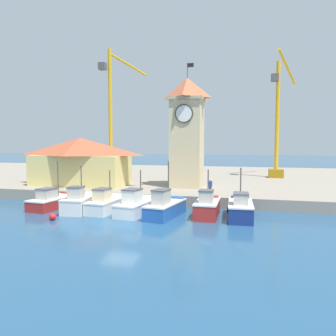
% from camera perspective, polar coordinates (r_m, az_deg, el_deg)
% --- Properties ---
extents(ground_plane, '(300.00, 300.00, 0.00)m').
position_cam_1_polar(ground_plane, '(24.43, -8.22, -9.88)').
color(ground_plane, navy).
extents(quay_wharf, '(120.00, 40.00, 1.05)m').
position_cam_1_polar(quay_wharf, '(50.77, 3.85, -1.83)').
color(quay_wharf, gray).
rests_on(quay_wharf, ground).
extents(fishing_boat_far_left, '(2.62, 5.39, 4.36)m').
position_cam_1_polar(fishing_boat_far_left, '(32.14, -19.34, -5.43)').
color(fishing_boat_far_left, '#AD2823').
rests_on(fishing_boat_far_left, ground).
extents(fishing_boat_left_outer, '(2.43, 4.37, 3.98)m').
position_cam_1_polar(fishing_boat_left_outer, '(29.72, -15.20, -5.82)').
color(fishing_boat_left_outer, silver).
rests_on(fishing_boat_left_outer, ground).
extents(fishing_boat_left_inner, '(2.20, 4.88, 3.58)m').
position_cam_1_polar(fishing_boat_left_inner, '(29.28, -10.66, -6.08)').
color(fishing_boat_left_inner, silver).
rests_on(fishing_boat_left_inner, ground).
extents(fishing_boat_mid_left, '(2.66, 5.31, 3.69)m').
position_cam_1_polar(fishing_boat_mid_left, '(27.95, -5.46, -6.49)').
color(fishing_boat_mid_left, silver).
rests_on(fishing_boat_mid_left, ground).
extents(fishing_boat_center, '(2.61, 5.17, 4.50)m').
position_cam_1_polar(fishing_boat_center, '(26.77, -0.52, -6.85)').
color(fishing_boat_center, '#2356A8').
rests_on(fishing_boat_center, ground).
extents(fishing_boat_mid_right, '(1.96, 4.32, 3.82)m').
position_cam_1_polar(fishing_boat_mid_right, '(27.01, 6.83, -6.73)').
color(fishing_boat_mid_right, '#AD2823').
rests_on(fishing_boat_mid_right, ground).
extents(fishing_boat_right_inner, '(2.13, 5.09, 4.00)m').
position_cam_1_polar(fishing_boat_right_inner, '(26.84, 12.50, -6.92)').
color(fishing_boat_right_inner, navy).
rests_on(fishing_boat_right_inner, ground).
extents(clock_tower, '(3.86, 3.86, 13.72)m').
position_cam_1_polar(clock_tower, '(36.77, 3.33, 6.59)').
color(clock_tower, beige).
rests_on(clock_tower, quay_wharf).
extents(warehouse_left, '(11.34, 5.44, 5.56)m').
position_cam_1_polar(warehouse_left, '(39.88, -15.01, 1.22)').
color(warehouse_left, '#E5D17A').
rests_on(warehouse_left, quay_wharf).
extents(port_crane_near, '(4.09, 7.61, 18.23)m').
position_cam_1_polar(port_crane_near, '(49.50, 18.52, 5.91)').
color(port_crane_near, '#976E11').
rests_on(port_crane_near, quay_wharf).
extents(port_crane_far, '(4.70, 8.53, 18.84)m').
position_cam_1_polar(port_crane_far, '(50.50, -9.79, 7.13)').
color(port_crane_far, '#976E11').
rests_on(port_crane_far, quay_wharf).
extents(mooring_buoy, '(0.52, 0.52, 0.52)m').
position_cam_1_polar(mooring_buoy, '(27.25, -19.46, -8.02)').
color(mooring_buoy, red).
rests_on(mooring_buoy, ground).
extents(dock_worker_near_tower, '(0.34, 0.22, 1.62)m').
position_cam_1_polar(dock_worker_near_tower, '(30.75, 7.37, -3.32)').
color(dock_worker_near_tower, '#33333D').
rests_on(dock_worker_near_tower, quay_wharf).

